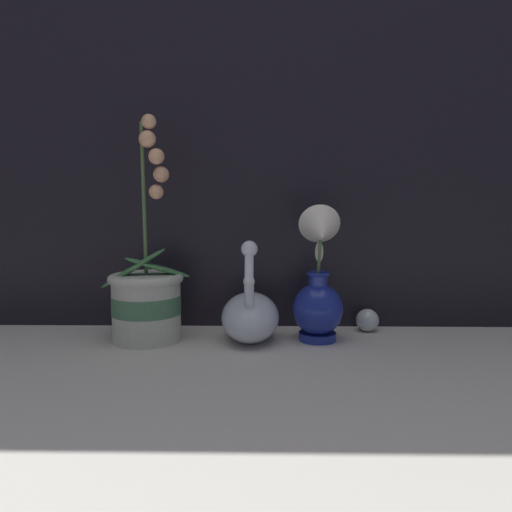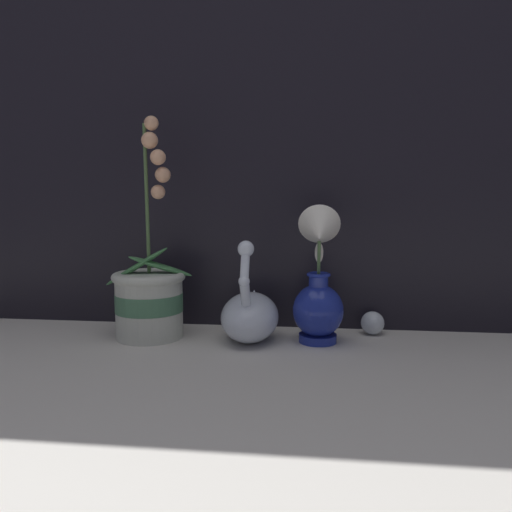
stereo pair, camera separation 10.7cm
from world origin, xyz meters
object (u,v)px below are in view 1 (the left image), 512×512
object	(u,v)px
swan_figurine	(250,314)
glass_sphere	(367,320)
blue_vase	(319,290)
orchid_potted_plant	(147,297)

from	to	relation	value
swan_figurine	glass_sphere	distance (m)	0.29
glass_sphere	blue_vase	bearing A→B (deg)	-145.13
orchid_potted_plant	swan_figurine	world-z (taller)	orchid_potted_plant
orchid_potted_plant	blue_vase	size ratio (longest dim) A/B	1.63
swan_figurine	blue_vase	size ratio (longest dim) A/B	0.76
orchid_potted_plant	blue_vase	world-z (taller)	orchid_potted_plant
orchid_potted_plant	swan_figurine	xyz separation A→B (m)	(0.23, -0.00, -0.04)
blue_vase	glass_sphere	distance (m)	0.18
swan_figurine	blue_vase	distance (m)	0.16
blue_vase	glass_sphere	xyz separation A→B (m)	(0.12, 0.09, -0.09)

